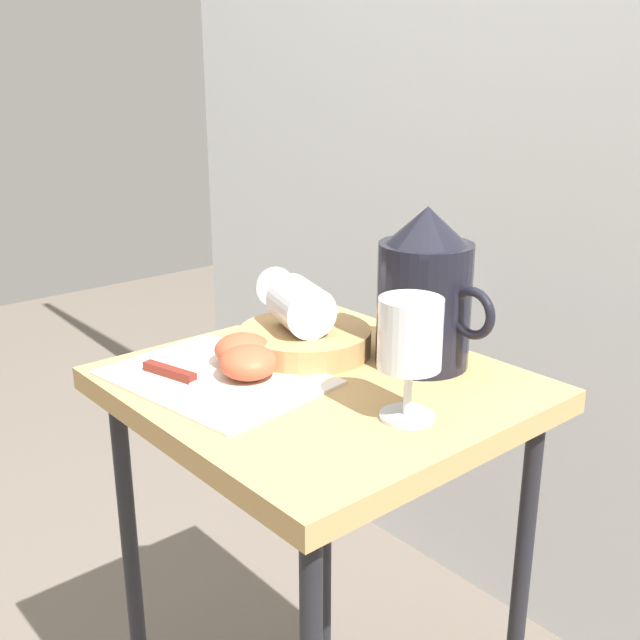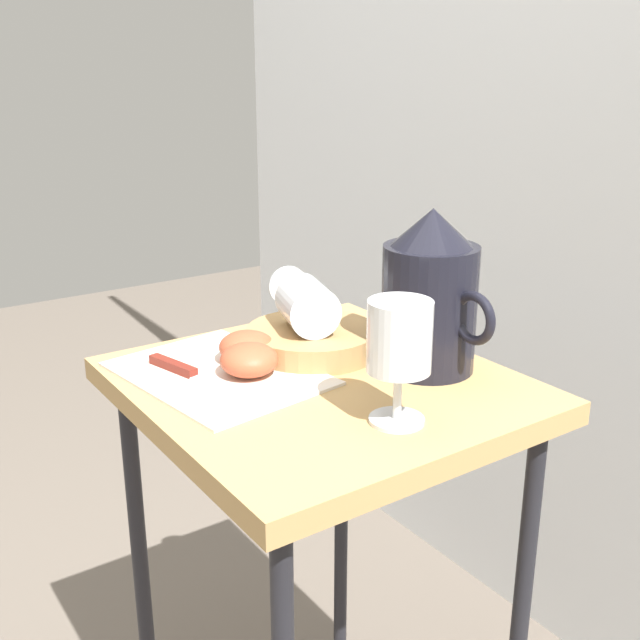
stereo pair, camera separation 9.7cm
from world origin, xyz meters
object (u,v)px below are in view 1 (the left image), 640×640
(apple_half_right, at_px, (249,363))
(apple_half_left, at_px, (243,349))
(wine_glass_tipped_near, at_px, (299,305))
(knife, at_px, (187,378))
(basket_tray, at_px, (305,341))
(table, at_px, (320,437))
(wine_glass_upright, at_px, (412,340))
(pitcher, at_px, (424,302))

(apple_half_right, bearing_deg, apple_half_left, 153.77)
(wine_glass_tipped_near, bearing_deg, knife, -92.44)
(apple_half_left, bearing_deg, basket_tray, 82.75)
(apple_half_left, xyz_separation_m, knife, (0.00, -0.09, -0.02))
(wine_glass_tipped_near, distance_m, apple_half_left, 0.10)
(table, distance_m, apple_half_left, 0.16)
(table, distance_m, knife, 0.19)
(apple_half_left, relative_size, apple_half_right, 1.00)
(wine_glass_upright, distance_m, apple_half_right, 0.23)
(wine_glass_upright, distance_m, knife, 0.30)
(basket_tray, bearing_deg, apple_half_right, -75.21)
(knife, bearing_deg, basket_tray, 86.86)
(table, bearing_deg, wine_glass_upright, 1.40)
(pitcher, distance_m, wine_glass_upright, 0.17)
(apple_half_left, relative_size, knife, 0.37)
(pitcher, distance_m, wine_glass_tipped_near, 0.17)
(apple_half_left, height_order, apple_half_right, same)
(pitcher, bearing_deg, basket_tray, -145.80)
(wine_glass_tipped_near, xyz_separation_m, knife, (-0.01, -0.18, -0.06))
(table, relative_size, wine_glass_upright, 5.04)
(basket_tray, bearing_deg, knife, -93.14)
(wine_glass_tipped_near, relative_size, knife, 0.79)
(pitcher, bearing_deg, apple_half_right, -116.42)
(pitcher, relative_size, knife, 1.04)
(wine_glass_upright, bearing_deg, wine_glass_tipped_near, 171.87)
(table, bearing_deg, apple_half_right, -126.53)
(table, distance_m, wine_glass_upright, 0.24)
(basket_tray, height_order, apple_half_right, apple_half_right)
(table, relative_size, pitcher, 3.37)
(wine_glass_tipped_near, xyz_separation_m, apple_half_left, (-0.01, -0.09, -0.05))
(apple_half_left, bearing_deg, wine_glass_upright, 12.45)
(wine_glass_upright, distance_m, wine_glass_tipped_near, 0.25)
(apple_half_right, distance_m, knife, 0.08)
(pitcher, distance_m, apple_half_left, 0.25)
(wine_glass_tipped_near, bearing_deg, pitcher, 35.71)
(basket_tray, xyz_separation_m, apple_half_right, (0.03, -0.12, 0.01))
(wine_glass_tipped_near, height_order, apple_half_right, wine_glass_tipped_near)
(table, height_order, wine_glass_tipped_near, wine_glass_tipped_near)
(apple_half_right, bearing_deg, wine_glass_upright, 20.36)
(table, relative_size, knife, 3.52)
(basket_tray, xyz_separation_m, wine_glass_upright, (0.24, -0.04, 0.08))
(pitcher, height_order, wine_glass_upright, pitcher)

